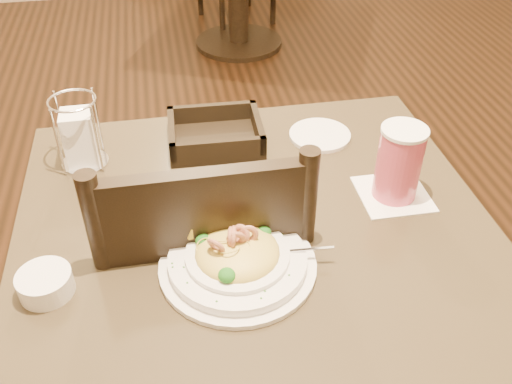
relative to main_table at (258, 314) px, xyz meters
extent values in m
cylinder|color=black|center=(0.00, 0.00, -0.14)|extent=(0.12, 0.12, 0.68)
cube|color=#473C28|center=(0.00, 0.00, 0.22)|extent=(0.90, 0.90, 0.03)
cylinder|color=black|center=(0.34, 2.49, -0.49)|extent=(0.52, 0.52, 0.03)
cube|color=black|center=(-0.10, 0.15, -0.05)|extent=(0.42, 0.42, 0.04)
cylinder|color=black|center=(0.08, 0.33, -0.29)|extent=(0.04, 0.04, 0.43)
cylinder|color=black|center=(-0.28, 0.33, -0.29)|extent=(0.04, 0.04, 0.43)
cylinder|color=black|center=(0.08, -0.03, 0.20)|extent=(0.04, 0.04, 0.46)
cylinder|color=black|center=(-0.28, -0.03, 0.20)|extent=(0.04, 0.04, 0.46)
cube|color=black|center=(-0.10, -0.03, 0.30)|extent=(0.36, 0.03, 0.22)
cylinder|color=black|center=(0.27, 2.68, -0.29)|extent=(0.04, 0.04, 0.43)
cylinder|color=white|center=(-0.05, -0.08, 0.24)|extent=(0.27, 0.27, 0.01)
cylinder|color=white|center=(-0.05, -0.08, 0.25)|extent=(0.24, 0.24, 0.02)
cylinder|color=white|center=(-0.05, -0.08, 0.26)|extent=(0.18, 0.18, 0.01)
ellipsoid|color=gold|center=(-0.05, -0.08, 0.27)|extent=(0.15, 0.15, 0.05)
cube|color=yellow|center=(-0.11, -0.03, 0.28)|extent=(0.05, 0.04, 0.03)
cube|color=silver|center=(0.06, -0.09, 0.26)|extent=(0.10, 0.02, 0.01)
cube|color=silver|center=(0.01, -0.09, 0.27)|extent=(0.03, 0.02, 0.00)
torus|color=gold|center=(-0.04, -0.07, 0.28)|extent=(0.04, 0.04, 0.02)
torus|color=gold|center=(-0.07, -0.10, 0.29)|extent=(0.05, 0.04, 0.02)
torus|color=gold|center=(-0.05, -0.03, 0.29)|extent=(0.03, 0.03, 0.02)
torus|color=gold|center=(-0.02, -0.08, 0.29)|extent=(0.03, 0.03, 0.01)
torus|color=gold|center=(-0.06, -0.04, 0.28)|extent=(0.04, 0.04, 0.03)
torus|color=gold|center=(-0.05, -0.08, 0.29)|extent=(0.04, 0.04, 0.01)
torus|color=gold|center=(-0.05, -0.09, 0.27)|extent=(0.03, 0.03, 0.01)
torus|color=gold|center=(-0.02, -0.10, 0.28)|extent=(0.03, 0.03, 0.02)
torus|color=gold|center=(-0.05, -0.03, 0.29)|extent=(0.03, 0.03, 0.02)
torus|color=gold|center=(-0.05, -0.09, 0.28)|extent=(0.03, 0.03, 0.01)
torus|color=gold|center=(-0.05, -0.06, 0.28)|extent=(0.04, 0.04, 0.03)
torus|color=gold|center=(-0.07, -0.07, 0.29)|extent=(0.04, 0.04, 0.03)
torus|color=gold|center=(-0.10, -0.06, 0.28)|extent=(0.04, 0.04, 0.02)
torus|color=gold|center=(-0.05, -0.09, 0.29)|extent=(0.04, 0.05, 0.03)
torus|color=gold|center=(-0.07, -0.06, 0.28)|extent=(0.02, 0.03, 0.02)
torus|color=gold|center=(-0.06, -0.09, 0.29)|extent=(0.03, 0.03, 0.01)
torus|color=gold|center=(-0.06, -0.10, 0.29)|extent=(0.03, 0.03, 0.01)
torus|color=gold|center=(-0.10, -0.07, 0.28)|extent=(0.04, 0.04, 0.02)
torus|color=gold|center=(-0.04, -0.07, 0.28)|extent=(0.04, 0.05, 0.04)
torus|color=gold|center=(-0.05, -0.08, 0.27)|extent=(0.04, 0.04, 0.02)
torus|color=gold|center=(-0.07, -0.13, 0.28)|extent=(0.04, 0.04, 0.02)
torus|color=gold|center=(-0.05, -0.08, 0.28)|extent=(0.04, 0.04, 0.01)
torus|color=tan|center=(-0.04, -0.08, 0.30)|extent=(0.04, 0.04, 0.04)
torus|color=tan|center=(-0.09, -0.10, 0.30)|extent=(0.04, 0.04, 0.03)
torus|color=tan|center=(-0.06, -0.08, 0.30)|extent=(0.02, 0.04, 0.04)
torus|color=tan|center=(-0.05, -0.08, 0.30)|extent=(0.04, 0.02, 0.03)
torus|color=tan|center=(-0.06, -0.08, 0.30)|extent=(0.02, 0.03, 0.03)
torus|color=tan|center=(-0.06, -0.08, 0.30)|extent=(0.02, 0.04, 0.03)
torus|color=tan|center=(-0.03, -0.08, 0.30)|extent=(0.04, 0.02, 0.03)
ellipsoid|color=#144E12|center=(0.00, -0.05, 0.28)|extent=(0.03, 0.03, 0.02)
ellipsoid|color=#144E12|center=(-0.10, -0.05, 0.28)|extent=(0.03, 0.03, 0.02)
ellipsoid|color=#144E12|center=(-0.08, -0.14, 0.28)|extent=(0.03, 0.03, 0.02)
cube|color=#266619|center=(-0.05, 0.02, 0.26)|extent=(0.00, 0.00, 0.00)
cube|color=#266619|center=(-0.13, -0.02, 0.26)|extent=(0.00, 0.00, 0.00)
cube|color=#266619|center=(-0.12, 0.00, 0.26)|extent=(0.00, 0.00, 0.00)
cube|color=#266619|center=(-0.14, -0.09, 0.26)|extent=(0.00, 0.00, 0.00)
cube|color=#266619|center=(0.04, -0.04, 0.26)|extent=(0.00, 0.00, 0.00)
cube|color=#266619|center=(-0.09, 0.00, 0.26)|extent=(0.00, 0.00, 0.00)
cube|color=#266619|center=(0.01, -0.02, 0.26)|extent=(0.00, 0.00, 0.00)
cube|color=#266619|center=(-0.09, 0.02, 0.26)|extent=(0.00, 0.00, 0.00)
cube|color=#266619|center=(-0.14, -0.13, 0.26)|extent=(0.00, 0.00, 0.00)
cube|color=#266619|center=(-0.04, 0.01, 0.26)|extent=(0.00, 0.00, 0.00)
cube|color=#266619|center=(-0.02, -0.17, 0.26)|extent=(0.00, 0.00, 0.00)
cube|color=#266619|center=(-0.07, 0.01, 0.26)|extent=(0.00, 0.00, 0.00)
cube|color=#266619|center=(-0.03, -0.18, 0.26)|extent=(0.00, 0.00, 0.00)
cube|color=#266619|center=(-0.10, -0.18, 0.26)|extent=(0.00, 0.00, 0.00)
cube|color=#266619|center=(-0.16, -0.09, 0.26)|extent=(0.00, 0.00, 0.00)
cube|color=#266619|center=(0.03, -0.14, 0.26)|extent=(0.00, 0.00, 0.00)
cube|color=#266619|center=(-0.16, -0.08, 0.26)|extent=(0.00, 0.00, 0.00)
cube|color=white|center=(0.29, 0.06, 0.23)|extent=(0.14, 0.14, 0.00)
cylinder|color=#C84661|center=(0.29, 0.06, 0.31)|extent=(0.09, 0.09, 0.15)
cylinder|color=white|center=(0.29, 0.06, 0.39)|extent=(0.09, 0.09, 0.01)
cube|color=black|center=(-0.04, 0.31, 0.24)|extent=(0.21, 0.18, 0.02)
cube|color=black|center=(0.06, 0.31, 0.27)|extent=(0.02, 0.17, 0.04)
cube|color=black|center=(-0.14, 0.31, 0.27)|extent=(0.02, 0.17, 0.04)
cube|color=black|center=(-0.04, 0.39, 0.27)|extent=(0.21, 0.02, 0.04)
cube|color=black|center=(-0.04, 0.23, 0.27)|extent=(0.21, 0.02, 0.04)
cylinder|color=silver|center=(-0.33, 0.29, 0.24)|extent=(0.10, 0.10, 0.01)
torus|color=silver|center=(-0.33, 0.29, 0.39)|extent=(0.10, 0.10, 0.01)
cube|color=white|center=(-0.33, 0.29, 0.30)|extent=(0.08, 0.08, 0.12)
cylinder|color=silver|center=(-0.37, 0.25, 0.31)|extent=(0.01, 0.01, 0.15)
cylinder|color=silver|center=(-0.29, 0.25, 0.31)|extent=(0.01, 0.01, 0.15)
cylinder|color=silver|center=(-0.37, 0.32, 0.31)|extent=(0.01, 0.01, 0.15)
cylinder|color=silver|center=(-0.29, 0.32, 0.31)|extent=(0.01, 0.01, 0.15)
cylinder|color=white|center=(0.20, 0.30, 0.24)|extent=(0.15, 0.15, 0.01)
cylinder|color=white|center=(-0.37, -0.08, 0.25)|extent=(0.12, 0.12, 0.04)
camera|label=1|loc=(-0.14, -0.77, 0.95)|focal=40.00mm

